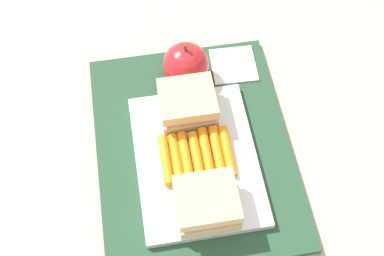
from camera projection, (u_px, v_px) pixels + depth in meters
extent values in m
plane|color=#B7AD99|center=(193.00, 150.00, 0.75)|extent=(2.40, 2.40, 0.00)
cube|color=#284C33|center=(193.00, 148.00, 0.74)|extent=(0.36, 0.28, 0.01)
cube|color=white|center=(196.00, 160.00, 0.72)|extent=(0.23, 0.17, 0.01)
cube|color=#DBC189|center=(206.00, 207.00, 0.67)|extent=(0.07, 0.08, 0.02)
cube|color=pink|center=(207.00, 203.00, 0.66)|extent=(0.07, 0.07, 0.01)
cube|color=#DBC189|center=(207.00, 199.00, 0.65)|extent=(0.07, 0.08, 0.02)
cube|color=#DBC189|center=(187.00, 108.00, 0.75)|extent=(0.07, 0.08, 0.02)
cube|color=pink|center=(187.00, 104.00, 0.74)|extent=(0.07, 0.07, 0.01)
cube|color=#DBC189|center=(187.00, 99.00, 0.73)|extent=(0.07, 0.08, 0.02)
cylinder|color=orange|center=(227.00, 151.00, 0.71)|extent=(0.08, 0.01, 0.02)
cylinder|color=orange|center=(217.00, 151.00, 0.71)|extent=(0.08, 0.01, 0.02)
cylinder|color=orange|center=(206.00, 153.00, 0.71)|extent=(0.08, 0.01, 0.02)
cylinder|color=orange|center=(196.00, 157.00, 0.71)|extent=(0.08, 0.01, 0.02)
cylinder|color=orange|center=(185.00, 156.00, 0.71)|extent=(0.08, 0.01, 0.02)
cylinder|color=orange|center=(176.00, 158.00, 0.71)|extent=(0.08, 0.01, 0.02)
cylinder|color=orange|center=(166.00, 160.00, 0.71)|extent=(0.08, 0.01, 0.01)
sphere|color=red|center=(186.00, 65.00, 0.77)|extent=(0.07, 0.07, 0.07)
cylinder|color=brown|center=(185.00, 48.00, 0.74)|extent=(0.01, 0.01, 0.01)
cube|color=white|center=(234.00, 65.00, 0.81)|extent=(0.07, 0.07, 0.00)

